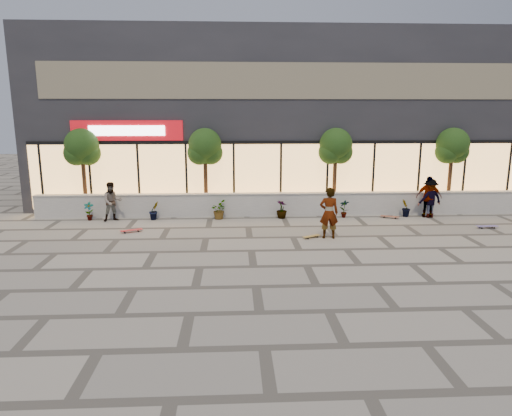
{
  "coord_description": "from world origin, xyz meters",
  "views": [
    {
      "loc": [
        -2.21,
        -13.19,
        4.59
      ],
      "look_at": [
        -1.43,
        2.5,
        1.3
      ],
      "focal_mm": 32.0,
      "sensor_mm": 36.0,
      "label": 1
    }
  ],
  "objects_px": {
    "tree_midwest": "(205,149)",
    "tree_east": "(452,148)",
    "tree_west": "(82,149)",
    "tree_mideast": "(336,148)",
    "skater_right_near": "(429,197)",
    "skater_center": "(329,213)",
    "skater_right_far": "(430,198)",
    "skateboard_right_far": "(487,226)",
    "skateboard_left": "(131,230)",
    "skateboard_right_near": "(390,216)",
    "skater_left": "(112,202)",
    "skateboard_center": "(312,236)"
  },
  "relations": [
    {
      "from": "tree_east",
      "to": "skater_right_near",
      "type": "distance_m",
      "value": 2.94
    },
    {
      "from": "skater_left",
      "to": "skateboard_center",
      "type": "relative_size",
      "value": 2.31
    },
    {
      "from": "skater_left",
      "to": "skateboard_left",
      "type": "relative_size",
      "value": 1.96
    },
    {
      "from": "skater_left",
      "to": "skateboard_right_far",
      "type": "xyz_separation_m",
      "value": [
        15.47,
        -2.07,
        -0.76
      ]
    },
    {
      "from": "tree_west",
      "to": "skater_right_near",
      "type": "height_order",
      "value": "tree_west"
    },
    {
      "from": "skater_center",
      "to": "tree_east",
      "type": "bearing_deg",
      "value": -141.42
    },
    {
      "from": "skater_center",
      "to": "skater_left",
      "type": "relative_size",
      "value": 1.13
    },
    {
      "from": "skater_left",
      "to": "skater_right_far",
      "type": "xyz_separation_m",
      "value": [
        13.93,
        0.0,
        0.02
      ]
    },
    {
      "from": "skater_right_far",
      "to": "skateboard_center",
      "type": "bearing_deg",
      "value": 16.21
    },
    {
      "from": "skater_center",
      "to": "tree_midwest",
      "type": "bearing_deg",
      "value": -39.72
    },
    {
      "from": "tree_east",
      "to": "skater_right_far",
      "type": "xyz_separation_m",
      "value": [
        -1.5,
        -1.4,
        -2.12
      ]
    },
    {
      "from": "skateboard_center",
      "to": "skateboard_right_near",
      "type": "distance_m",
      "value": 5.05
    },
    {
      "from": "skater_center",
      "to": "skater_right_far",
      "type": "xyz_separation_m",
      "value": [
        5.2,
        3.2,
        -0.09
      ]
    },
    {
      "from": "skater_right_far",
      "to": "skateboard_left",
      "type": "bearing_deg",
      "value": -3.4
    },
    {
      "from": "skater_right_near",
      "to": "skater_right_far",
      "type": "distance_m",
      "value": 0.08
    },
    {
      "from": "skateboard_center",
      "to": "tree_east",
      "type": "bearing_deg",
      "value": 3.46
    },
    {
      "from": "skateboard_center",
      "to": "skateboard_right_far",
      "type": "height_order",
      "value": "skateboard_right_far"
    },
    {
      "from": "skater_right_far",
      "to": "skateboard_center",
      "type": "height_order",
      "value": "skater_right_far"
    },
    {
      "from": "tree_midwest",
      "to": "skateboard_center",
      "type": "relative_size",
      "value": 5.36
    },
    {
      "from": "tree_east",
      "to": "skater_right_near",
      "type": "height_order",
      "value": "tree_east"
    },
    {
      "from": "tree_west",
      "to": "tree_midwest",
      "type": "xyz_separation_m",
      "value": [
        5.5,
        0.0,
        0.0
      ]
    },
    {
      "from": "tree_midwest",
      "to": "tree_east",
      "type": "xyz_separation_m",
      "value": [
        11.5,
        0.0,
        0.0
      ]
    },
    {
      "from": "skater_left",
      "to": "skater_right_near",
      "type": "height_order",
      "value": "skater_right_near"
    },
    {
      "from": "skater_right_near",
      "to": "skateboard_left",
      "type": "relative_size",
      "value": 2.14
    },
    {
      "from": "skater_right_far",
      "to": "skateboard_right_far",
      "type": "distance_m",
      "value": 2.69
    },
    {
      "from": "skateboard_center",
      "to": "skateboard_right_near",
      "type": "height_order",
      "value": "skateboard_right_near"
    },
    {
      "from": "tree_west",
      "to": "skater_right_near",
      "type": "distance_m",
      "value": 15.64
    },
    {
      "from": "tree_mideast",
      "to": "skater_right_near",
      "type": "distance_m",
      "value": 4.67
    },
    {
      "from": "tree_west",
      "to": "skater_right_far",
      "type": "height_order",
      "value": "tree_west"
    },
    {
      "from": "skater_right_near",
      "to": "skater_right_far",
      "type": "relative_size",
      "value": 1.07
    },
    {
      "from": "skateboard_left",
      "to": "skateboard_right_far",
      "type": "height_order",
      "value": "skateboard_right_far"
    },
    {
      "from": "skater_center",
      "to": "skateboard_right_near",
      "type": "xyz_separation_m",
      "value": [
        3.4,
        3.09,
        -0.88
      ]
    },
    {
      "from": "skateboard_left",
      "to": "skateboard_right_near",
      "type": "bearing_deg",
      "value": -14.13
    },
    {
      "from": "tree_midwest",
      "to": "skateboard_right_far",
      "type": "height_order",
      "value": "tree_midwest"
    },
    {
      "from": "tree_east",
      "to": "skateboard_center",
      "type": "xyz_separation_m",
      "value": [
        -7.32,
        -4.57,
        -2.91
      ]
    },
    {
      "from": "tree_midwest",
      "to": "tree_east",
      "type": "distance_m",
      "value": 11.5
    },
    {
      "from": "tree_midwest",
      "to": "skater_right_far",
      "type": "xyz_separation_m",
      "value": [
        10.0,
        -1.4,
        -2.12
      ]
    },
    {
      "from": "skater_center",
      "to": "skater_right_far",
      "type": "bearing_deg",
      "value": -144.28
    },
    {
      "from": "skateboard_center",
      "to": "skateboard_right_far",
      "type": "distance_m",
      "value": 7.43
    },
    {
      "from": "tree_midwest",
      "to": "tree_mideast",
      "type": "bearing_deg",
      "value": 0.0
    },
    {
      "from": "skater_left",
      "to": "skateboard_center",
      "type": "height_order",
      "value": "skater_left"
    },
    {
      "from": "tree_mideast",
      "to": "skater_center",
      "type": "relative_size",
      "value": 2.04
    },
    {
      "from": "tree_west",
      "to": "tree_mideast",
      "type": "height_order",
      "value": "same"
    },
    {
      "from": "tree_west",
      "to": "skateboard_left",
      "type": "relative_size",
      "value": 4.55
    },
    {
      "from": "skateboard_right_near",
      "to": "skater_left",
      "type": "bearing_deg",
      "value": -152.74
    },
    {
      "from": "tree_west",
      "to": "skateboard_right_near",
      "type": "xyz_separation_m",
      "value": [
        13.7,
        -1.51,
        -2.91
      ]
    },
    {
      "from": "skater_right_near",
      "to": "tree_east",
      "type": "bearing_deg",
      "value": -123.69
    },
    {
      "from": "skater_center",
      "to": "skater_right_near",
      "type": "xyz_separation_m",
      "value": [
        5.15,
        3.2,
        -0.03
      ]
    },
    {
      "from": "skateboard_right_far",
      "to": "tree_midwest",
      "type": "bearing_deg",
      "value": 161.64
    },
    {
      "from": "skater_right_near",
      "to": "skater_left",
      "type": "bearing_deg",
      "value": 14.33
    }
  ]
}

